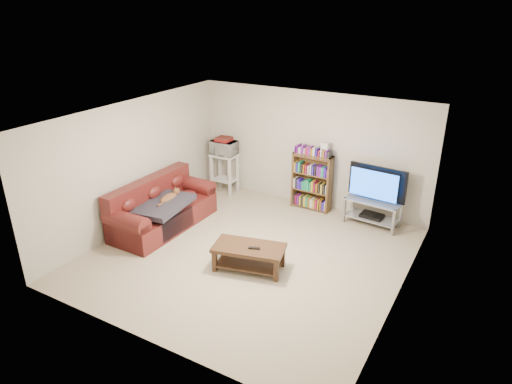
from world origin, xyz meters
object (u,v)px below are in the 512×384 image
Objects in this scene: tv_stand at (373,208)px; coffee_table at (249,253)px; bookshelf at (312,181)px; sofa at (160,210)px.

coffee_table is at bearing -111.52° from tv_stand.
bookshelf is (-1.33, 0.11, 0.26)m from tv_stand.
bookshelf reaches higher than coffee_table.
sofa reaches higher than tv_stand.
tv_stand is (3.52, 2.05, 0.03)m from sofa.
coffee_table is at bearing -87.05° from bookshelf.
bookshelf is (2.19, 2.17, 0.29)m from sofa.
bookshelf is at bearing 77.74° from coffee_table.
tv_stand is at bearing -3.21° from bookshelf.
sofa reaches higher than coffee_table.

